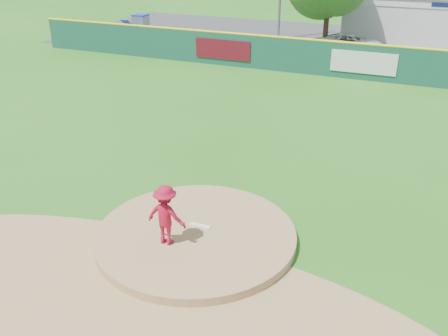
% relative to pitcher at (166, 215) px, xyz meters
% --- Properties ---
extents(ground, '(120.00, 120.00, 0.00)m').
position_rel_pitcher_xyz_m(ground, '(0.48, 0.73, -1.08)').
color(ground, '#286B19').
rests_on(ground, ground).
extents(pitchers_mound, '(5.50, 5.50, 0.50)m').
position_rel_pitcher_xyz_m(pitchers_mound, '(0.48, 0.73, -1.08)').
color(pitchers_mound, '#9E774C').
rests_on(pitchers_mound, ground).
extents(pitching_rubber, '(0.60, 0.15, 0.04)m').
position_rel_pitcher_xyz_m(pitching_rubber, '(0.48, 1.03, -0.81)').
color(pitching_rubber, white).
rests_on(pitching_rubber, pitchers_mound).
extents(infield_dirt_arc, '(15.40, 15.40, 0.01)m').
position_rel_pitcher_xyz_m(infield_dirt_arc, '(0.48, -2.27, -1.08)').
color(infield_dirt_arc, '#9E774C').
rests_on(infield_dirt_arc, ground).
extents(parking_lot, '(44.00, 16.00, 0.02)m').
position_rel_pitcher_xyz_m(parking_lot, '(0.48, 27.73, -1.07)').
color(parking_lot, '#38383A').
rests_on(parking_lot, ground).
extents(pitcher, '(1.08, 0.62, 1.66)m').
position_rel_pitcher_xyz_m(pitcher, '(0.00, 0.00, 0.00)').
color(pitcher, '#A50E2A').
rests_on(pitcher, pitchers_mound).
extents(van, '(4.54, 2.62, 1.19)m').
position_rel_pitcher_xyz_m(van, '(0.41, 25.66, -0.47)').
color(van, white).
rests_on(van, parking_lot).
extents(fence_banners, '(12.07, 0.04, 1.20)m').
position_rel_pitcher_xyz_m(fence_banners, '(-2.07, 18.65, -0.08)').
color(fence_banners, '#5E0D19').
rests_on(fence_banners, ground).
extents(playground_slide, '(1.06, 2.98, 1.64)m').
position_rel_pitcher_xyz_m(playground_slide, '(-15.93, 24.83, -0.25)').
color(playground_slide, '#1926D6').
rests_on(playground_slide, ground).
extents(outfield_fence, '(40.00, 0.14, 2.07)m').
position_rel_pitcher_xyz_m(outfield_fence, '(0.48, 18.73, 0.01)').
color(outfield_fence, '#154539').
rests_on(outfield_fence, ground).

